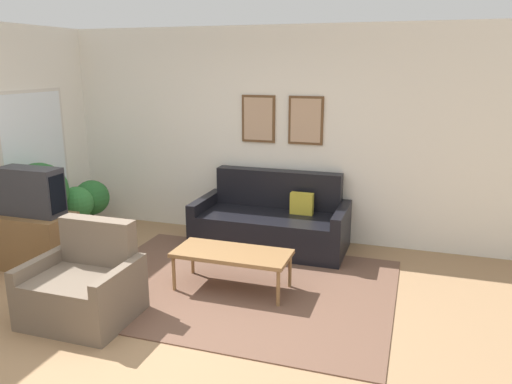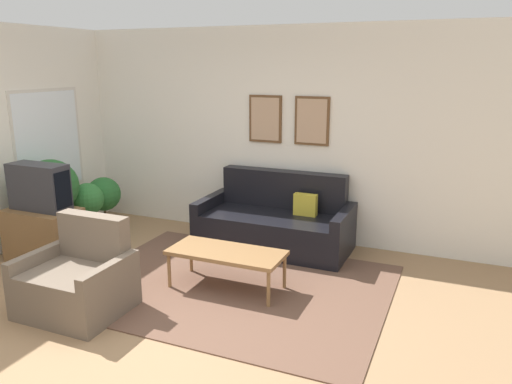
% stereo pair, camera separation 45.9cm
% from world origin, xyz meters
% --- Properties ---
extents(ground_plane, '(16.00, 16.00, 0.00)m').
position_xyz_m(ground_plane, '(0.00, 0.00, 0.00)').
color(ground_plane, '#997551').
extents(area_rug, '(3.14, 2.40, 0.01)m').
position_xyz_m(area_rug, '(0.45, 1.09, 0.01)').
color(area_rug, brown).
rests_on(area_rug, ground_plane).
extents(wall_back, '(8.00, 0.09, 2.70)m').
position_xyz_m(wall_back, '(0.01, 2.80, 1.35)').
color(wall_back, white).
rests_on(wall_back, ground_plane).
extents(couch, '(1.87, 0.90, 0.92)m').
position_xyz_m(couch, '(0.45, 2.34, 0.31)').
color(couch, black).
rests_on(couch, ground_plane).
extents(coffee_table, '(1.17, 0.52, 0.41)m').
position_xyz_m(coffee_table, '(0.42, 1.02, 0.38)').
color(coffee_table, olive).
rests_on(coffee_table, ground_plane).
extents(tv_stand, '(0.82, 0.50, 0.62)m').
position_xyz_m(tv_stand, '(-1.87, 0.89, 0.31)').
color(tv_stand, brown).
rests_on(tv_stand, ground_plane).
extents(tv, '(0.71, 0.28, 0.53)m').
position_xyz_m(tv, '(-1.87, 0.89, 0.88)').
color(tv, '#2D2D33').
rests_on(tv, tv_stand).
extents(armchair, '(0.91, 0.76, 0.86)m').
position_xyz_m(armchair, '(-0.64, 0.08, 0.28)').
color(armchair, '#6B5B4C').
rests_on(armchair, ground_plane).
extents(potted_plant_tall, '(0.68, 0.68, 1.09)m').
position_xyz_m(potted_plant_tall, '(-2.19, 1.37, 0.70)').
color(potted_plant_tall, slate).
rests_on(potted_plant_tall, ground_plane).
extents(potted_plant_by_window, '(0.47, 0.47, 0.72)m').
position_xyz_m(potted_plant_by_window, '(-2.03, 2.14, 0.44)').
color(potted_plant_by_window, beige).
rests_on(potted_plant_by_window, ground_plane).
extents(potted_plant_small, '(0.43, 0.43, 0.71)m').
position_xyz_m(potted_plant_small, '(-2.01, 1.80, 0.42)').
color(potted_plant_small, beige).
rests_on(potted_plant_small, ground_plane).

